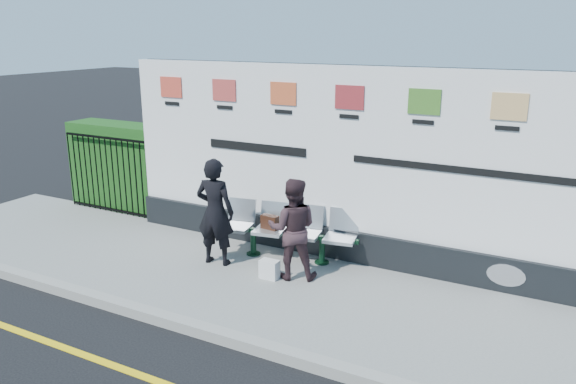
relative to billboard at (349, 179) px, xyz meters
The scene contains 12 objects.
ground 4.13m from the billboard, 97.40° to the right, with size 80.00×80.00×0.00m, color black.
pavement 1.98m from the billboard, 110.32° to the right, with size 14.00×3.00×0.12m, color gray.
kerb 3.19m from the billboard, 99.95° to the right, with size 14.00×0.18×0.14m, color gray.
yellow_line 4.13m from the billboard, 97.40° to the right, with size 14.00×0.10×0.01m, color yellow.
billboard is the anchor object (origin of this frame).
hedge 5.11m from the billboard, behind, with size 2.35×0.70×1.70m, color #1A4C17.
railing 5.10m from the billboard, behind, with size 2.05×0.06×1.54m, color black, non-canonical shape.
bench 1.43m from the billboard, 150.24° to the right, with size 2.18×0.57×0.47m, color #B8BEC2, non-canonical shape.
woman_left 2.11m from the billboard, 146.47° to the right, with size 0.61×0.40×1.67m, color black.
woman_right 1.26m from the billboard, 112.50° to the right, with size 0.73×0.57×1.50m, color #362327.
handbag_brown 1.42m from the billboard, 154.77° to the right, with size 0.28×0.12×0.22m, color black.
carrier_bag_white 1.84m from the billboard, 119.66° to the right, with size 0.28×0.17×0.28m, color silver.
Camera 1 is at (3.57, -3.93, 3.61)m, focal length 35.00 mm.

